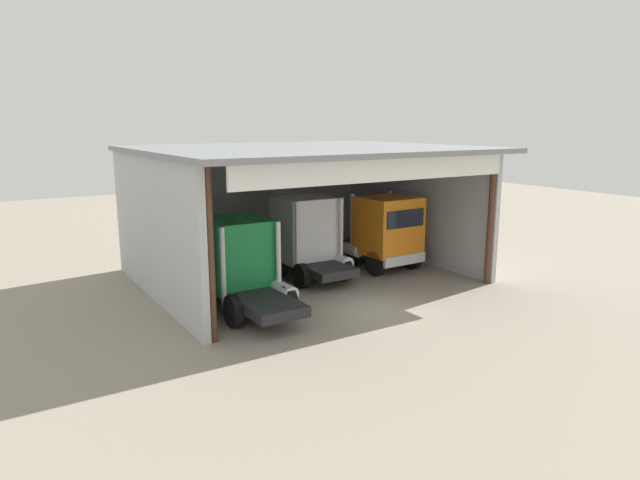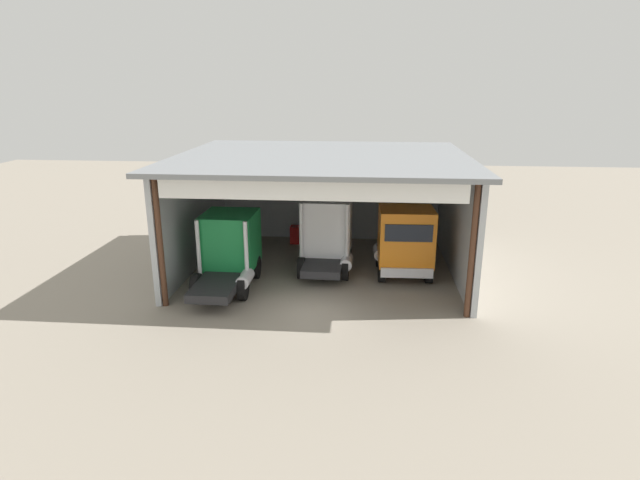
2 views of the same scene
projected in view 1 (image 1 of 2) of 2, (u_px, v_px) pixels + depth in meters
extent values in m
plane|color=gray|center=(374.00, 309.00, 20.48)|extent=(80.00, 80.00, 0.00)
cube|color=#ADB2B7|center=(249.00, 201.00, 28.67)|extent=(12.76, 0.24, 5.49)
cube|color=#ADB2B7|center=(153.00, 230.00, 20.97)|extent=(0.24, 10.56, 5.49)
cube|color=#ADB2B7|center=(412.00, 204.00, 27.62)|extent=(0.24, 10.56, 5.49)
cube|color=gray|center=(306.00, 149.00, 23.30)|extent=(13.36, 11.55, 0.20)
cylinder|color=#4C2D1E|center=(210.00, 256.00, 16.85)|extent=(0.24, 0.24, 5.49)
cylinder|color=#4C2D1E|center=(491.00, 219.00, 23.24)|extent=(0.24, 0.24, 5.49)
cube|color=white|center=(384.00, 168.00, 19.10)|extent=(11.48, 0.12, 0.90)
cube|color=#197F3D|center=(236.00, 252.00, 20.51)|extent=(2.36, 2.47, 2.47)
cube|color=black|center=(222.00, 235.00, 21.46)|extent=(1.99, 0.08, 0.74)
cube|color=silver|center=(224.00, 279.00, 21.85)|extent=(2.22, 0.18, 0.44)
cube|color=#232326|center=(261.00, 301.00, 19.06)|extent=(1.79, 3.76, 0.36)
cylinder|color=silver|center=(223.00, 267.00, 18.85)|extent=(0.18, 0.18, 2.72)
cylinder|color=silver|center=(279.00, 259.00, 19.93)|extent=(0.18, 0.18, 2.72)
cylinder|color=silver|center=(284.00, 291.00, 19.82)|extent=(0.57, 1.21, 0.56)
cylinder|color=black|center=(206.00, 292.00, 20.70)|extent=(0.31, 1.09, 1.09)
cylinder|color=black|center=(256.00, 284.00, 21.74)|extent=(0.31, 1.09, 1.09)
cylinder|color=black|center=(233.00, 311.00, 18.57)|extent=(0.31, 1.09, 1.09)
cylinder|color=black|center=(287.00, 301.00, 19.62)|extent=(0.31, 1.09, 1.09)
cube|color=white|center=(305.00, 228.00, 24.47)|extent=(2.43, 2.25, 2.76)
cube|color=black|center=(293.00, 214.00, 25.31)|extent=(2.02, 0.11, 0.83)
cube|color=silver|center=(293.00, 256.00, 25.74)|extent=(2.26, 0.22, 0.44)
cube|color=#232326|center=(323.00, 268.00, 23.47)|extent=(1.85, 2.85, 0.36)
cylinder|color=silver|center=(297.00, 238.00, 22.91)|extent=(0.18, 0.18, 3.05)
cylinder|color=silver|center=(341.00, 233.00, 23.98)|extent=(0.18, 0.18, 3.05)
cylinder|color=silver|center=(341.00, 261.00, 24.23)|extent=(0.59, 1.21, 0.56)
cylinder|color=black|center=(280.00, 266.00, 24.66)|extent=(0.33, 1.03, 1.03)
cylinder|color=black|center=(320.00, 260.00, 25.69)|extent=(0.33, 1.03, 1.03)
cylinder|color=black|center=(302.00, 276.00, 22.99)|extent=(0.33, 1.03, 1.03)
cylinder|color=black|center=(344.00, 269.00, 24.03)|extent=(0.33, 1.03, 1.03)
cube|color=orange|center=(388.00, 225.00, 25.50)|extent=(2.52, 2.28, 2.58)
cube|color=black|center=(406.00, 219.00, 24.49)|extent=(2.09, 0.11, 0.77)
cube|color=silver|center=(405.00, 260.00, 24.84)|extent=(2.34, 0.22, 0.44)
cube|color=#232326|center=(366.00, 248.00, 27.10)|extent=(1.92, 2.99, 0.36)
cylinder|color=silver|center=(389.00, 221.00, 27.15)|extent=(0.18, 0.18, 2.91)
cylinder|color=silver|center=(352.00, 225.00, 25.95)|extent=(0.18, 0.18, 2.91)
cylinder|color=silver|center=(351.00, 249.00, 26.23)|extent=(0.59, 1.21, 0.56)
cylinder|color=black|center=(412.00, 257.00, 26.04)|extent=(0.33, 1.14, 1.13)
cylinder|color=black|center=(375.00, 263.00, 24.87)|extent=(0.33, 1.14, 1.13)
cylinder|color=black|center=(383.00, 249.00, 27.72)|extent=(0.33, 1.14, 1.13)
cylinder|color=black|center=(348.00, 254.00, 26.55)|extent=(0.33, 1.14, 1.13)
cylinder|color=#194CB2|center=(223.00, 254.00, 27.21)|extent=(0.58, 0.58, 0.86)
cube|color=red|center=(228.00, 253.00, 27.17)|extent=(0.90, 0.60, 1.00)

